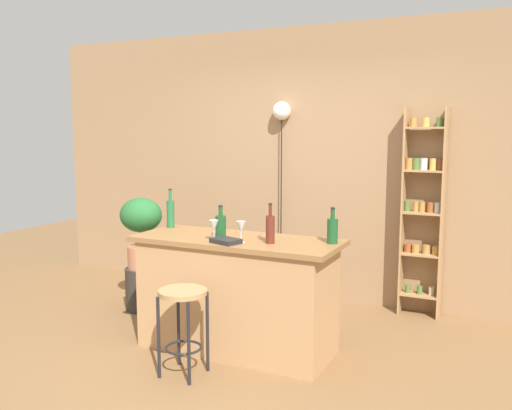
# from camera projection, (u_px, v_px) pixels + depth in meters

# --- Properties ---
(ground) EXTENTS (12.00, 12.00, 0.00)m
(ground) POSITION_uv_depth(u_px,v_px,m) (219.00, 363.00, 4.18)
(ground) COLOR brown
(back_wall) EXTENTS (6.40, 0.10, 2.80)m
(back_wall) POSITION_uv_depth(u_px,v_px,m) (310.00, 164.00, 5.73)
(back_wall) COLOR #997551
(back_wall) RESTS_ON ground
(kitchen_counter) EXTENTS (1.65, 0.65, 0.91)m
(kitchen_counter) POSITION_uv_depth(u_px,v_px,m) (237.00, 294.00, 4.38)
(kitchen_counter) COLOR tan
(kitchen_counter) RESTS_ON ground
(bar_stool) EXTENTS (0.35, 0.35, 0.63)m
(bar_stool) POSITION_uv_depth(u_px,v_px,m) (183.00, 311.00, 3.92)
(bar_stool) COLOR black
(bar_stool) RESTS_ON ground
(spice_shelf) EXTENTS (0.38, 0.18, 1.97)m
(spice_shelf) POSITION_uv_depth(u_px,v_px,m) (423.00, 209.00, 5.13)
(spice_shelf) COLOR #A87F51
(spice_shelf) RESTS_ON ground
(plant_stool) EXTENTS (0.34, 0.34, 0.42)m
(plant_stool) POSITION_uv_depth(u_px,v_px,m) (143.00, 289.00, 5.40)
(plant_stool) COLOR #2D2823
(plant_stool) RESTS_ON ground
(potted_plant) EXTENTS (0.42, 0.38, 0.69)m
(potted_plant) POSITION_uv_depth(u_px,v_px,m) (141.00, 225.00, 5.32)
(potted_plant) COLOR #A86B4C
(potted_plant) RESTS_ON plant_stool
(bottle_wine_red) EXTENTS (0.08, 0.08, 0.27)m
(bottle_wine_red) POSITION_uv_depth(u_px,v_px,m) (332.00, 230.00, 4.11)
(bottle_wine_red) COLOR #194C23
(bottle_wine_red) RESTS_ON kitchen_counter
(bottle_sauce_amber) EXTENTS (0.08, 0.08, 0.26)m
(bottle_sauce_amber) POSITION_uv_depth(u_px,v_px,m) (221.00, 226.00, 4.31)
(bottle_sauce_amber) COLOR #194C23
(bottle_sauce_amber) RESTS_ON kitchen_counter
(bottle_soda_blue) EXTENTS (0.07, 0.07, 0.34)m
(bottle_soda_blue) POSITION_uv_depth(u_px,v_px,m) (171.00, 213.00, 4.79)
(bottle_soda_blue) COLOR #236638
(bottle_soda_blue) RESTS_ON kitchen_counter
(bottle_olive_oil) EXTENTS (0.07, 0.07, 0.30)m
(bottle_olive_oil) POSITION_uv_depth(u_px,v_px,m) (270.00, 228.00, 4.11)
(bottle_olive_oil) COLOR #5B2319
(bottle_olive_oil) RESTS_ON kitchen_counter
(wine_glass_left) EXTENTS (0.07, 0.07, 0.16)m
(wine_glass_left) POSITION_uv_depth(u_px,v_px,m) (241.00, 227.00, 4.13)
(wine_glass_left) COLOR silver
(wine_glass_left) RESTS_ON kitchen_counter
(wine_glass_center) EXTENTS (0.07, 0.07, 0.16)m
(wine_glass_center) POSITION_uv_depth(u_px,v_px,m) (214.00, 226.00, 4.18)
(wine_glass_center) COLOR silver
(wine_glass_center) RESTS_ON kitchen_counter
(cookbook) EXTENTS (0.25, 0.21, 0.03)m
(cookbook) POSITION_uv_depth(u_px,v_px,m) (226.00, 241.00, 4.12)
(cookbook) COLOR black
(cookbook) RESTS_ON kitchen_counter
(pendant_globe_light) EXTENTS (0.19, 0.19, 2.05)m
(pendant_globe_light) POSITION_uv_depth(u_px,v_px,m) (282.00, 114.00, 5.68)
(pendant_globe_light) COLOR black
(pendant_globe_light) RESTS_ON ground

